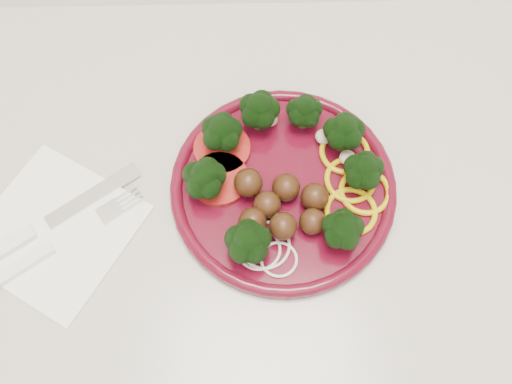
{
  "coord_description": "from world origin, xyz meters",
  "views": [
    {
      "loc": [
        -0.01,
        1.47,
        1.48
      ],
      "look_at": [
        0.0,
        1.72,
        0.92
      ],
      "focal_mm": 40.0,
      "sensor_mm": 36.0,
      "label": 1
    }
  ],
  "objects_px": {
    "napkin": "(55,231)",
    "knife": "(29,234)",
    "plate": "(287,179)",
    "fork": "(38,256)"
  },
  "relations": [
    {
      "from": "napkin",
      "to": "fork",
      "type": "distance_m",
      "value": 0.03
    },
    {
      "from": "plate",
      "to": "napkin",
      "type": "bearing_deg",
      "value": -169.2
    },
    {
      "from": "plate",
      "to": "fork",
      "type": "height_order",
      "value": "plate"
    },
    {
      "from": "plate",
      "to": "knife",
      "type": "xyz_separation_m",
      "value": [
        -0.28,
        -0.05,
        -0.01
      ]
    },
    {
      "from": "napkin",
      "to": "knife",
      "type": "relative_size",
      "value": 0.85
    },
    {
      "from": "knife",
      "to": "plate",
      "type": "bearing_deg",
      "value": -24.16
    },
    {
      "from": "napkin",
      "to": "knife",
      "type": "height_order",
      "value": "knife"
    },
    {
      "from": "plate",
      "to": "fork",
      "type": "xyz_separation_m",
      "value": [
        -0.26,
        -0.08,
        -0.01
      ]
    },
    {
      "from": "napkin",
      "to": "fork",
      "type": "xyz_separation_m",
      "value": [
        -0.01,
        -0.03,
        0.01
      ]
    },
    {
      "from": "napkin",
      "to": "knife",
      "type": "xyz_separation_m",
      "value": [
        -0.02,
        -0.01,
        0.01
      ]
    }
  ]
}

